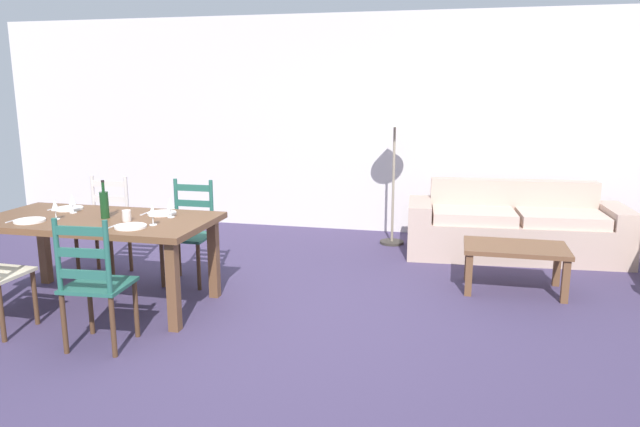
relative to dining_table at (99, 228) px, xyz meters
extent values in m
cube|color=#403556|center=(1.49, -0.08, -0.67)|extent=(9.60, 9.60, 0.02)
cube|color=silver|center=(1.49, 3.22, 0.69)|extent=(9.60, 0.16, 2.70)
cube|color=brown|center=(0.00, 0.00, 0.06)|extent=(1.90, 0.96, 0.05)
cube|color=brown|center=(0.85, -0.38, -0.31)|extent=(0.08, 0.08, 0.70)
cube|color=brown|center=(-0.85, 0.38, -0.31)|extent=(0.08, 0.08, 0.70)
cube|color=brown|center=(0.85, 0.38, -0.31)|extent=(0.08, 0.08, 0.70)
cylinder|color=#4B311F|center=(-0.25, -0.51, -0.45)|extent=(0.04, 0.04, 0.43)
cylinder|color=#4B311F|center=(-0.26, -0.85, -0.45)|extent=(0.04, 0.04, 0.43)
cube|color=#235A4C|center=(0.46, -0.73, -0.22)|extent=(0.45, 0.43, 0.03)
cylinder|color=#4B311F|center=(0.27, -0.57, -0.45)|extent=(0.04, 0.04, 0.43)
cylinder|color=#4B311F|center=(0.63, -0.55, -0.45)|extent=(0.04, 0.04, 0.43)
cylinder|color=#4B311F|center=(0.30, -0.91, -0.45)|extent=(0.04, 0.04, 0.43)
cylinder|color=#4B311F|center=(0.65, -0.89, -0.45)|extent=(0.04, 0.04, 0.43)
cylinder|color=#235A4C|center=(0.30, -0.91, 0.05)|extent=(0.04, 0.04, 0.50)
cylinder|color=#235A4C|center=(0.65, -0.89, 0.05)|extent=(0.04, 0.04, 0.50)
cube|color=#235A4C|center=(0.48, -0.90, -0.08)|extent=(0.38, 0.05, 0.06)
cube|color=#235A4C|center=(0.48, -0.90, 0.07)|extent=(0.38, 0.05, 0.06)
cube|color=#235A4C|center=(0.48, -0.90, 0.22)|extent=(0.38, 0.05, 0.06)
cube|color=beige|center=(-0.44, 0.71, -0.22)|extent=(0.43, 0.41, 0.03)
cylinder|color=#4B311F|center=(-0.25, 0.54, -0.45)|extent=(0.04, 0.04, 0.43)
cylinder|color=#4B311F|center=(-0.61, 0.53, -0.45)|extent=(0.04, 0.04, 0.43)
cylinder|color=#4B311F|center=(-0.26, 0.88, -0.45)|extent=(0.04, 0.04, 0.43)
cylinder|color=#4B311F|center=(-0.62, 0.87, -0.45)|extent=(0.04, 0.04, 0.43)
cylinder|color=beige|center=(-0.26, 0.88, 0.05)|extent=(0.04, 0.04, 0.50)
cylinder|color=beige|center=(-0.62, 0.87, 0.05)|extent=(0.04, 0.04, 0.50)
cube|color=beige|center=(-0.44, 0.88, -0.08)|extent=(0.38, 0.04, 0.06)
cube|color=beige|center=(-0.44, 0.88, 0.07)|extent=(0.38, 0.04, 0.06)
cube|color=beige|center=(-0.44, 0.88, 0.22)|extent=(0.38, 0.04, 0.06)
cube|color=#23584A|center=(0.46, 0.68, -0.22)|extent=(0.42, 0.40, 0.03)
cylinder|color=#4B311F|center=(0.64, 0.51, -0.45)|extent=(0.04, 0.04, 0.43)
cylinder|color=#4B311F|center=(0.28, 0.51, -0.45)|extent=(0.04, 0.04, 0.43)
cylinder|color=#4B311F|center=(0.64, 0.85, -0.45)|extent=(0.04, 0.04, 0.43)
cylinder|color=#4B311F|center=(0.28, 0.85, -0.45)|extent=(0.04, 0.04, 0.43)
cylinder|color=#23584A|center=(0.64, 0.85, 0.05)|extent=(0.04, 0.04, 0.50)
cylinder|color=#23584A|center=(0.28, 0.85, 0.05)|extent=(0.04, 0.04, 0.50)
cube|color=#23584A|center=(0.46, 0.85, -0.08)|extent=(0.38, 0.03, 0.06)
cube|color=#23584A|center=(0.46, 0.85, 0.07)|extent=(0.38, 0.03, 0.06)
cube|color=#23584A|center=(0.46, 0.85, 0.22)|extent=(0.38, 0.03, 0.06)
cylinder|color=white|center=(-0.45, -0.25, 0.10)|extent=(0.24, 0.24, 0.02)
cube|color=silver|center=(-0.60, -0.25, 0.09)|extent=(0.02, 0.17, 0.01)
cylinder|color=white|center=(0.45, -0.25, 0.10)|extent=(0.24, 0.24, 0.02)
cube|color=silver|center=(0.30, -0.25, 0.09)|extent=(0.03, 0.17, 0.01)
cylinder|color=white|center=(-0.45, 0.25, 0.10)|extent=(0.24, 0.24, 0.02)
cube|color=silver|center=(-0.60, 0.25, 0.09)|extent=(0.02, 0.17, 0.01)
cylinder|color=white|center=(0.45, 0.25, 0.10)|extent=(0.24, 0.24, 0.02)
cube|color=silver|center=(0.30, 0.25, 0.09)|extent=(0.02, 0.17, 0.01)
cylinder|color=#143819|center=(0.06, 0.01, 0.20)|extent=(0.07, 0.07, 0.22)
cylinder|color=#143819|center=(0.06, 0.01, 0.35)|extent=(0.02, 0.02, 0.08)
cylinder|color=black|center=(0.06, 0.01, 0.39)|extent=(0.03, 0.03, 0.02)
cylinder|color=white|center=(-0.30, -0.12, 0.09)|extent=(0.06, 0.06, 0.01)
cylinder|color=white|center=(-0.30, -0.12, 0.13)|extent=(0.01, 0.01, 0.07)
cone|color=white|center=(-0.30, -0.12, 0.21)|extent=(0.06, 0.06, 0.08)
cylinder|color=white|center=(0.58, -0.13, 0.09)|extent=(0.06, 0.06, 0.01)
cylinder|color=white|center=(0.58, -0.13, 0.13)|extent=(0.01, 0.01, 0.07)
cone|color=white|center=(0.58, -0.13, 0.21)|extent=(0.06, 0.06, 0.08)
cylinder|color=white|center=(-0.32, 0.13, 0.09)|extent=(0.06, 0.06, 0.01)
cylinder|color=white|center=(-0.32, 0.13, 0.13)|extent=(0.01, 0.01, 0.07)
cone|color=white|center=(-0.32, 0.13, 0.21)|extent=(0.06, 0.06, 0.08)
cylinder|color=white|center=(0.58, 0.16, 0.09)|extent=(0.06, 0.06, 0.01)
cylinder|color=white|center=(0.58, 0.16, 0.13)|extent=(0.01, 0.01, 0.07)
cone|color=white|center=(0.58, 0.16, 0.21)|extent=(0.06, 0.06, 0.08)
cylinder|color=beige|center=(0.30, -0.05, 0.13)|extent=(0.07, 0.07, 0.09)
cube|color=tan|center=(3.52, 2.30, -0.46)|extent=(1.85, 0.92, 0.40)
cube|color=tan|center=(3.50, 2.60, -0.26)|extent=(1.81, 0.32, 0.80)
cube|color=tan|center=(4.54, 2.36, -0.37)|extent=(0.29, 0.81, 0.58)
cube|color=tan|center=(2.50, 2.23, -0.37)|extent=(0.29, 0.81, 0.58)
cube|color=beige|center=(3.97, 2.28, -0.20)|extent=(0.90, 0.70, 0.12)
cube|color=beige|center=(3.07, 2.22, -0.20)|extent=(0.90, 0.70, 0.12)
cube|color=brown|center=(3.42, 1.15, -0.26)|extent=(0.90, 0.56, 0.04)
cube|color=brown|center=(3.02, 0.92, -0.47)|extent=(0.06, 0.06, 0.38)
cube|color=brown|center=(3.82, 0.92, -0.47)|extent=(0.06, 0.06, 0.38)
cube|color=brown|center=(3.02, 1.38, -0.47)|extent=(0.06, 0.06, 0.38)
cube|color=brown|center=(3.82, 1.38, -0.47)|extent=(0.06, 0.06, 0.38)
cylinder|color=#332D28|center=(2.17, 2.55, -0.65)|extent=(0.28, 0.28, 0.03)
cylinder|color=gray|center=(2.17, 2.55, 0.04)|extent=(0.03, 0.03, 1.35)
cone|color=beige|center=(2.17, 2.55, 0.85)|extent=(0.40, 0.40, 0.26)
camera|label=1|loc=(2.87, -4.21, 1.14)|focal=33.08mm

